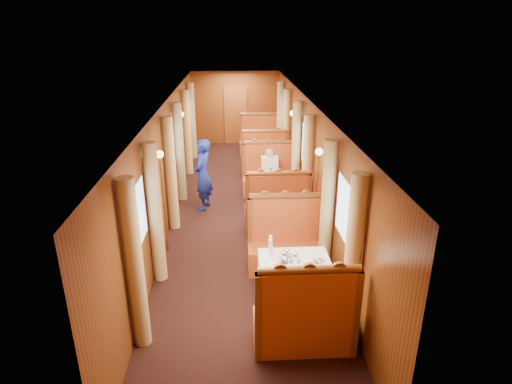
{
  "coord_description": "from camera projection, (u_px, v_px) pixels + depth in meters",
  "views": [
    {
      "loc": [
        -0.13,
        -8.97,
        3.99
      ],
      "look_at": [
        0.29,
        -1.53,
        1.05
      ],
      "focal_mm": 30.0,
      "sensor_mm": 36.0,
      "label": 1
    }
  ],
  "objects": [
    {
      "name": "wall_far",
      "position": [
        236.0,
        108.0,
        14.92
      ],
      "size": [
        3.0,
        0.01,
        2.5
      ],
      "primitive_type": null,
      "rotation": [
        1.57,
        0.0,
        0.0
      ],
      "color": "brown",
      "rests_on": "floor"
    },
    {
      "name": "teapot_back",
      "position": [
        287.0,
        255.0,
        6.32
      ],
      "size": [
        0.17,
        0.15,
        0.12
      ],
      "primitive_type": null,
      "rotation": [
        0.0,
        0.0,
        -0.36
      ],
      "color": "silver",
      "rests_on": "tea_tray"
    },
    {
      "name": "sconce_left_fore",
      "position": [
        162.0,
        181.0,
        7.6
      ],
      "size": [
        0.14,
        0.14,
        1.95
      ],
      "color": "#BF8C3F",
      "rests_on": "floor"
    },
    {
      "name": "banquette_near_fwd",
      "position": [
        305.0,
        321.0,
        5.5
      ],
      "size": [
        1.3,
        0.55,
        1.34
      ],
      "color": "#A62612",
      "rests_on": "floor"
    },
    {
      "name": "sconce_right_fore",
      "position": [
        318.0,
        178.0,
        7.75
      ],
      "size": [
        0.14,
        0.14,
        1.95
      ],
      "color": "#BF8C3F",
      "rests_on": "floor"
    },
    {
      "name": "rose_vase_far",
      "position": [
        263.0,
        134.0,
        12.76
      ],
      "size": [
        0.06,
        0.06,
        0.36
      ],
      "rotation": [
        0.0,
        0.0,
        0.07
      ],
      "color": "silver",
      "rests_on": "table_far"
    },
    {
      "name": "ceiling",
      "position": [
        238.0,
        101.0,
        8.89
      ],
      "size": [
        3.0,
        12.0,
        0.01
      ],
      "primitive_type": null,
      "rotation": [
        3.14,
        0.0,
        0.0
      ],
      "color": "silver",
      "rests_on": "wall_left"
    },
    {
      "name": "rose_vase_mid",
      "position": [
        271.0,
        171.0,
        9.53
      ],
      "size": [
        0.06,
        0.06,
        0.36
      ],
      "rotation": [
        0.0,
        0.0,
        -0.12
      ],
      "color": "silver",
      "rests_on": "table_mid"
    },
    {
      "name": "steward",
      "position": [
        203.0,
        175.0,
        9.62
      ],
      "size": [
        0.53,
        0.68,
        1.64
      ],
      "primitive_type": "imported",
      "rotation": [
        0.0,
        0.0,
        -1.83
      ],
      "color": "navy",
      "rests_on": "floor"
    },
    {
      "name": "window_left_far",
      "position": [
        186.0,
        117.0,
        12.45
      ],
      "size": [
        0.01,
        1.2,
        0.9
      ],
      "primitive_type": null,
      "rotation": [
        1.57,
        0.0,
        1.57
      ],
      "color": "#81ADE3",
      "rests_on": "wall_left"
    },
    {
      "name": "banquette_mid_fwd",
      "position": [
        277.0,
        211.0,
        8.75
      ],
      "size": [
        1.3,
        0.55,
        1.34
      ],
      "color": "#A62612",
      "rests_on": "floor"
    },
    {
      "name": "window_right_far",
      "position": [
        287.0,
        116.0,
        12.6
      ],
      "size": [
        0.01,
        1.2,
        0.9
      ],
      "primitive_type": null,
      "rotation": [
        1.57,
        0.0,
        -1.57
      ],
      "color": "#81ADE3",
      "rests_on": "wall_right"
    },
    {
      "name": "curtain_right_mid_a",
      "position": [
        307.0,
        172.0,
        8.72
      ],
      "size": [
        0.22,
        0.22,
        2.35
      ],
      "primitive_type": "cylinder",
      "color": "#D7B36E",
      "rests_on": "floor"
    },
    {
      "name": "curtain_right_near_a",
      "position": [
        353.0,
        260.0,
        5.47
      ],
      "size": [
        0.22,
        0.22,
        2.35
      ],
      "primitive_type": "cylinder",
      "color": "#D7B36E",
      "rests_on": "floor"
    },
    {
      "name": "curtain_right_far_a",
      "position": [
        286.0,
        132.0,
        11.97
      ],
      "size": [
        0.22,
        0.22,
        2.35
      ],
      "primitive_type": "cylinder",
      "color": "#D7B36E",
      "rests_on": "floor"
    },
    {
      "name": "window_left_near",
      "position": [
        137.0,
        220.0,
        5.95
      ],
      "size": [
        0.01,
        1.2,
        0.9
      ],
      "primitive_type": null,
      "rotation": [
        1.57,
        0.0,
        1.57
      ],
      "color": "#81ADE3",
      "rests_on": "wall_left"
    },
    {
      "name": "curtain_right_mid_b",
      "position": [
        296.0,
        151.0,
        10.17
      ],
      "size": [
        0.22,
        0.22,
        2.35
      ],
      "primitive_type": "cylinder",
      "color": "#D7B36E",
      "rests_on": "floor"
    },
    {
      "name": "teapot_left",
      "position": [
        284.0,
        258.0,
        6.21
      ],
      "size": [
        0.2,
        0.17,
        0.14
      ],
      "primitive_type": null,
      "rotation": [
        0.0,
        0.0,
        -0.26
      ],
      "color": "silver",
      "rests_on": "tea_tray"
    },
    {
      "name": "window_right_mid",
      "position": [
        307.0,
        148.0,
        9.35
      ],
      "size": [
        0.01,
        1.2,
        0.9
      ],
      "primitive_type": null,
      "rotation": [
        1.57,
        0.0,
        -1.57
      ],
      "color": "#81ADE3",
      "rests_on": "wall_right"
    },
    {
      "name": "wall_near",
      "position": [
        251.0,
        357.0,
        3.78
      ],
      "size": [
        3.0,
        0.01,
        2.5
      ],
      "primitive_type": null,
      "rotation": [
        -1.57,
        0.0,
        0.0
      ],
      "color": "brown",
      "rests_on": "floor"
    },
    {
      "name": "wall_right",
      "position": [
        307.0,
        157.0,
        9.43
      ],
      "size": [
        0.01,
        12.0,
        2.5
      ],
      "primitive_type": null,
      "rotation": [
        1.57,
        0.0,
        -1.57
      ],
      "color": "brown",
      "rests_on": "floor"
    },
    {
      "name": "curtain_left_mid_a",
      "position": [
        171.0,
        174.0,
        8.58
      ],
      "size": [
        0.22,
        0.22,
        2.35
      ],
      "primitive_type": "cylinder",
      "color": "#D7B36E",
      "rests_on": "floor"
    },
    {
      "name": "banquette_far_fwd",
      "position": [
        264.0,
        160.0,
        12.0
      ],
      "size": [
        1.3,
        0.55,
        1.34
      ],
      "color": "#A62612",
      "rests_on": "floor"
    },
    {
      "name": "cup_outboard",
      "position": [
        271.0,
        245.0,
        6.5
      ],
      "size": [
        0.08,
        0.08,
        0.26
      ],
      "rotation": [
        0.0,
        0.0,
        -0.28
      ],
      "color": "white",
      "rests_on": "table_near"
    },
    {
      "name": "table_far",
      "position": [
        262.0,
        152.0,
        12.96
      ],
      "size": [
        1.05,
        0.72,
        0.75
      ],
      "primitive_type": "cube",
      "color": "white",
      "rests_on": "floor"
    },
    {
      "name": "teapot_right",
      "position": [
        295.0,
        259.0,
        6.19
      ],
      "size": [
        0.2,
        0.17,
        0.14
      ],
      "primitive_type": null,
      "rotation": [
        0.0,
        0.0,
        -0.34
      ],
      "color": "silver",
      "rests_on": "tea_tray"
    },
    {
      "name": "curtain_left_far_a",
      "position": [
        187.0,
        133.0,
        11.83
      ],
      "size": [
        0.22,
        0.22,
        2.35
      ],
      "primitive_type": "cylinder",
      "color": "#D7B36E",
      "rests_on": "floor"
    },
    {
      "name": "doorway_far",
      "position": [
        236.0,
        115.0,
        14.98
      ],
      "size": [
        0.8,
        0.04,
        2.0
      ],
      "primitive_type": "cube",
      "color": "brown",
      "rests_on": "floor"
    },
    {
      "name": "tea_tray",
      "position": [
        286.0,
        260.0,
        6.28
      ],
      "size": [
        0.4,
        0.35,
        0.01
      ],
      "primitive_type": "cube",
      "rotation": [
        0.0,
        0.0,
        0.29
      ],
      "color": "silver",
      "rests_on": "table_near"
    },
    {
      "name": "window_left_mid",
      "position": [
        170.0,
        150.0,
        9.2
      ],
      "size": [
        0.01,
        1.2,
        0.9
      ],
      "primitive_type": null,
      "rotation": [
        1.57,
        0.0,
        1.57
      ],
      "color": "#81ADE3",
      "rests_on": "wall_left"
    },
    {
      "name": "cup_inboard",
      "position": [
        270.0,
        249.0,
        6.38
      ],
      "size": [
        0.08,
        0.08,
        0.26
      ],
      "rotation": [
        0.0,
        0.0,
        0.35
      ],
      "color": "white",
      "rests_on": "table_near"
    },
    {
      "name": "banquette_far_aft",
      "position": [
        260.0,
        142.0,
        13.88
      ],
      "size": [
        1.3,
        0.55,
        1.34
      ],
      "color": "#A62612",
      "rests_on": "floor"
    },
    {
      "name": "wall_left",
      "position": [
        170.0,
        159.0,
        9.27
      ],
      "size": [
        0.01,
        12.0,
        2.5
      ],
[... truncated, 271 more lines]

